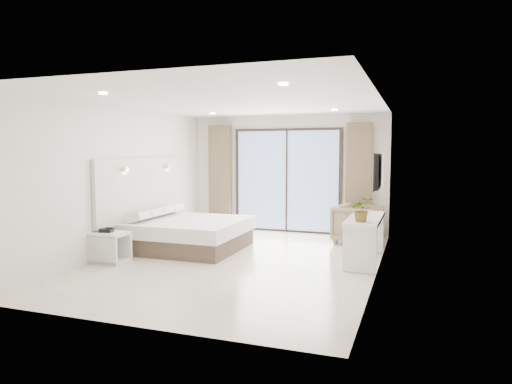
{
  "coord_description": "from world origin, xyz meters",
  "views": [
    {
      "loc": [
        2.84,
        -7.15,
        1.88
      ],
      "look_at": [
        0.18,
        0.4,
        1.17
      ],
      "focal_mm": 32.0,
      "sensor_mm": 36.0,
      "label": 1
    }
  ],
  "objects_px": {
    "nightstand": "(110,247)",
    "armchair": "(358,222)",
    "bed": "(188,234)",
    "console_desk": "(365,229)"
  },
  "relations": [
    {
      "from": "nightstand",
      "to": "armchair",
      "type": "xyz_separation_m",
      "value": [
        3.75,
        3.07,
        0.17
      ]
    },
    {
      "from": "bed",
      "to": "nightstand",
      "type": "height_order",
      "value": "bed"
    },
    {
      "from": "nightstand",
      "to": "console_desk",
      "type": "xyz_separation_m",
      "value": [
        4.06,
        1.51,
        0.31
      ]
    },
    {
      "from": "console_desk",
      "to": "armchair",
      "type": "distance_m",
      "value": 1.6
    },
    {
      "from": "console_desk",
      "to": "nightstand",
      "type": "bearing_deg",
      "value": -159.63
    },
    {
      "from": "bed",
      "to": "armchair",
      "type": "bearing_deg",
      "value": 28.78
    },
    {
      "from": "bed",
      "to": "armchair",
      "type": "height_order",
      "value": "armchair"
    },
    {
      "from": "armchair",
      "to": "nightstand",
      "type": "bearing_deg",
      "value": 142.18
    },
    {
      "from": "nightstand",
      "to": "armchair",
      "type": "distance_m",
      "value": 4.85
    },
    {
      "from": "nightstand",
      "to": "armchair",
      "type": "bearing_deg",
      "value": 39.23
    }
  ]
}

